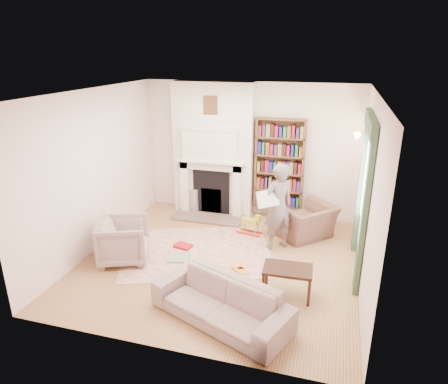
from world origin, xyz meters
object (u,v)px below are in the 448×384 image
(armchair_reading, at_px, (305,221))
(rocking_horse, at_px, (250,224))
(armchair_left, at_px, (124,241))
(coffee_table, at_px, (287,282))
(bookcase, at_px, (279,164))
(man_reading, at_px, (278,207))
(sofa, at_px, (221,302))
(paraffin_heater, at_px, (194,200))

(armchair_reading, bearing_deg, rocking_horse, -34.24)
(armchair_left, height_order, coffee_table, armchair_left)
(bookcase, relative_size, rocking_horse, 3.78)
(armchair_left, height_order, man_reading, man_reading)
(sofa, xyz_separation_m, coffee_table, (0.76, 0.81, -0.05))
(rocking_horse, bearing_deg, man_reading, -23.42)
(bookcase, relative_size, sofa, 0.97)
(sofa, bearing_deg, paraffin_heater, 137.67)
(armchair_left, distance_m, man_reading, 2.71)
(sofa, bearing_deg, man_reading, 102.81)
(bookcase, height_order, paraffin_heater, bookcase)
(armchair_reading, xyz_separation_m, paraffin_heater, (-2.45, 0.57, -0.04))
(armchair_reading, distance_m, rocking_horse, 1.06)
(bookcase, xyz_separation_m, armchair_reading, (0.65, -0.79, -0.86))
(paraffin_heater, relative_size, rocking_horse, 1.12)
(armchair_reading, height_order, armchair_left, armchair_left)
(man_reading, bearing_deg, sofa, 38.55)
(coffee_table, bearing_deg, sofa, -135.94)
(paraffin_heater, bearing_deg, sofa, -64.71)
(coffee_table, bearing_deg, armchair_reading, 85.71)
(armchair_left, relative_size, rocking_horse, 1.64)
(paraffin_heater, bearing_deg, rocking_horse, -28.48)
(armchair_left, distance_m, coffee_table, 2.81)
(armchair_reading, distance_m, armchair_left, 3.37)
(sofa, bearing_deg, armchair_reading, 96.17)
(bookcase, bearing_deg, coffee_table, -78.43)
(armchair_left, xyz_separation_m, rocking_horse, (1.83, 1.57, -0.15))
(coffee_table, bearing_deg, armchair_left, 171.87)
(armchair_reading, relative_size, armchair_left, 1.22)
(armchair_reading, bearing_deg, bookcase, -95.80)
(paraffin_heater, distance_m, rocking_horse, 1.61)
(armchair_reading, bearing_deg, man_reading, 8.01)
(armchair_left, bearing_deg, rocking_horse, -71.08)
(rocking_horse, bearing_deg, sofa, -74.51)
(rocking_horse, bearing_deg, bookcase, 79.80)
(paraffin_heater, bearing_deg, man_reading, -30.33)
(armchair_left, bearing_deg, coffee_table, -117.51)
(bookcase, bearing_deg, paraffin_heater, -173.04)
(paraffin_heater, bearing_deg, armchair_left, -99.93)
(bookcase, distance_m, coffee_table, 3.05)
(armchair_reading, distance_m, sofa, 2.98)
(man_reading, distance_m, rocking_horse, 0.91)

